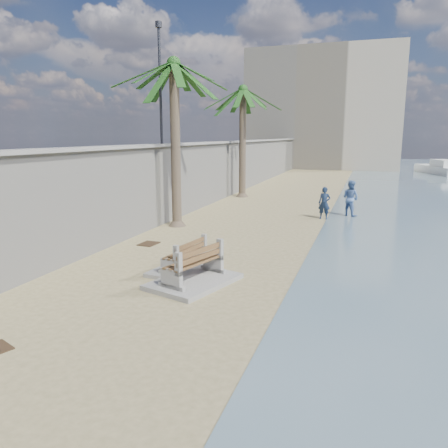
# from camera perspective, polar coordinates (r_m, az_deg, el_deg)

# --- Properties ---
(ground_plane) EXTENTS (140.00, 140.00, 0.00)m
(ground_plane) POSITION_cam_1_polar(r_m,az_deg,el_deg) (8.14, -12.95, -18.15)
(ground_plane) COLOR #97875C
(seawall) EXTENTS (0.45, 70.00, 3.50)m
(seawall) POSITION_cam_1_polar(r_m,az_deg,el_deg) (27.59, -0.75, 6.87)
(seawall) COLOR gray
(seawall) RESTS_ON ground_plane
(wall_cap) EXTENTS (0.80, 70.00, 0.12)m
(wall_cap) POSITION_cam_1_polar(r_m,az_deg,el_deg) (27.51, -0.76, 10.61)
(wall_cap) COLOR gray
(wall_cap) RESTS_ON seawall
(end_building) EXTENTS (18.00, 12.00, 14.00)m
(end_building) POSITION_cam_1_polar(r_m,az_deg,el_deg) (58.35, 13.05, 14.20)
(end_building) COLOR #B7AA93
(end_building) RESTS_ON ground_plane
(bench_near) EXTENTS (2.31, 2.82, 1.02)m
(bench_near) POSITION_cam_1_polar(r_m,az_deg,el_deg) (11.93, -3.99, -5.78)
(bench_near) COLOR gray
(bench_near) RESTS_ON ground_plane
(bench_far) EXTENTS (1.79, 2.36, 0.90)m
(bench_far) POSITION_cam_1_polar(r_m,az_deg,el_deg) (13.08, -5.14, -4.48)
(bench_far) COLOR gray
(bench_far) RESTS_ON ground_plane
(palm_mid) EXTENTS (5.00, 5.00, 7.83)m
(palm_mid) POSITION_cam_1_polar(r_m,az_deg,el_deg) (19.48, -6.59, 19.86)
(palm_mid) COLOR brown
(palm_mid) RESTS_ON ground_plane
(palm_back) EXTENTS (5.00, 5.00, 7.71)m
(palm_back) POSITION_cam_1_polar(r_m,az_deg,el_deg) (28.76, 2.50, 16.96)
(palm_back) COLOR brown
(palm_back) RESTS_ON ground_plane
(streetlight) EXTENTS (0.28, 0.28, 5.12)m
(streetlight) POSITION_cam_1_polar(r_m,az_deg,el_deg) (20.25, -8.37, 18.95)
(streetlight) COLOR #2D2D33
(streetlight) RESTS_ON wall_cap
(person_a) EXTENTS (0.67, 0.48, 1.78)m
(person_a) POSITION_cam_1_polar(r_m,az_deg,el_deg) (21.58, 12.99, 2.98)
(person_a) COLOR #16233C
(person_a) RESTS_ON ground_plane
(person_b) EXTENTS (1.21, 1.15, 1.99)m
(person_b) POSITION_cam_1_polar(r_m,az_deg,el_deg) (22.74, 16.20, 3.50)
(person_b) COLOR #506FA6
(person_b) RESTS_ON ground_plane
(yacht_far) EXTENTS (4.39, 7.72, 1.50)m
(yacht_far) POSITION_cam_1_polar(r_m,az_deg,el_deg) (51.68, 26.30, 6.31)
(yacht_far) COLOR silver
(yacht_far) RESTS_ON bay_water
(debris_c) EXTENTS (0.65, 0.78, 0.03)m
(debris_c) POSITION_cam_1_polar(r_m,az_deg,el_deg) (16.54, -9.81, -2.55)
(debris_c) COLOR #382616
(debris_c) RESTS_ON ground_plane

